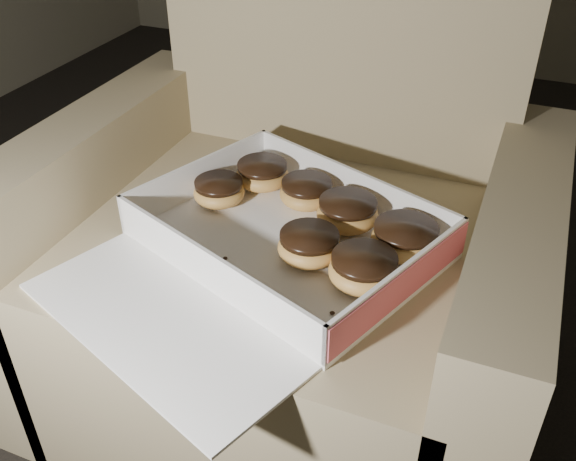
% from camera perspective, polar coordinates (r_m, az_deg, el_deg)
% --- Properties ---
extents(armchair, '(0.82, 0.69, 0.85)m').
position_cam_1_polar(armchair, '(1.13, 0.37, -2.85)').
color(armchair, tan).
rests_on(armchair, floor).
extents(bakery_box, '(0.56, 0.61, 0.07)m').
position_cam_1_polar(bakery_box, '(0.95, -1.70, -1.89)').
color(bakery_box, white).
rests_on(bakery_box, armchair).
extents(donut_a, '(0.09, 0.09, 0.04)m').
position_cam_1_polar(donut_a, '(1.05, 1.67, 3.41)').
color(donut_a, '#E39F4F').
rests_on(donut_a, bakery_box).
extents(donut_b, '(0.10, 0.10, 0.05)m').
position_cam_1_polar(donut_b, '(1.00, 5.31, 1.58)').
color(donut_b, '#E39F4F').
rests_on(donut_b, bakery_box).
extents(donut_c, '(0.09, 0.09, 0.05)m').
position_cam_1_polar(donut_c, '(1.10, -2.30, 5.03)').
color(donut_c, '#E39F4F').
rests_on(donut_c, bakery_box).
extents(donut_d, '(0.09, 0.09, 0.05)m').
position_cam_1_polar(donut_d, '(0.93, 1.90, -1.35)').
color(donut_d, '#E39F4F').
rests_on(donut_d, bakery_box).
extents(donut_e, '(0.08, 0.08, 0.04)m').
position_cam_1_polar(donut_e, '(1.06, -6.15, 3.50)').
color(donut_e, '#E39F4F').
rests_on(donut_e, bakery_box).
extents(donut_f, '(0.10, 0.10, 0.05)m').
position_cam_1_polar(donut_f, '(0.95, 10.37, -0.77)').
color(donut_f, '#E39F4F').
rests_on(donut_f, bakery_box).
extents(donut_g, '(0.10, 0.10, 0.05)m').
position_cam_1_polar(donut_g, '(0.88, 6.75, -3.48)').
color(donut_g, '#E39F4F').
rests_on(donut_g, bakery_box).
extents(crumb_a, '(0.01, 0.01, 0.00)m').
position_cam_1_polar(crumb_a, '(0.85, 3.96, -7.32)').
color(crumb_a, black).
rests_on(crumb_a, bakery_box).
extents(crumb_b, '(0.01, 0.01, 0.00)m').
position_cam_1_polar(crumb_b, '(0.80, 2.76, -10.48)').
color(crumb_b, black).
rests_on(crumb_b, bakery_box).
extents(crumb_c, '(0.01, 0.01, 0.00)m').
position_cam_1_polar(crumb_c, '(0.94, -5.60, -2.47)').
color(crumb_c, black).
rests_on(crumb_c, bakery_box).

